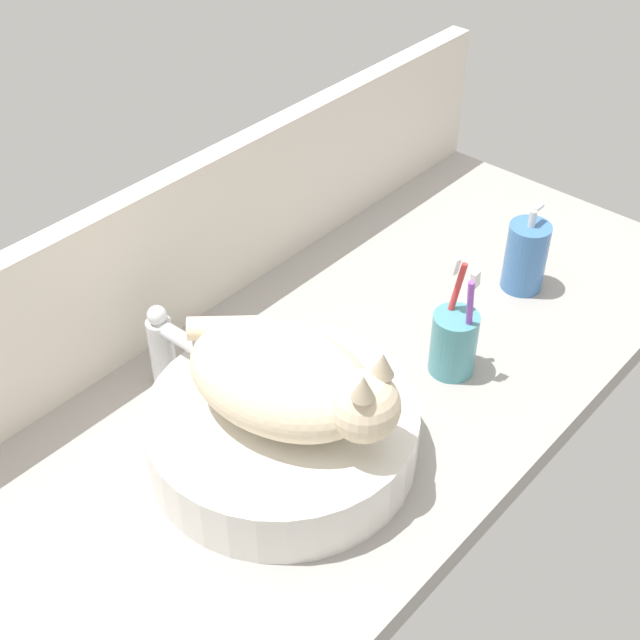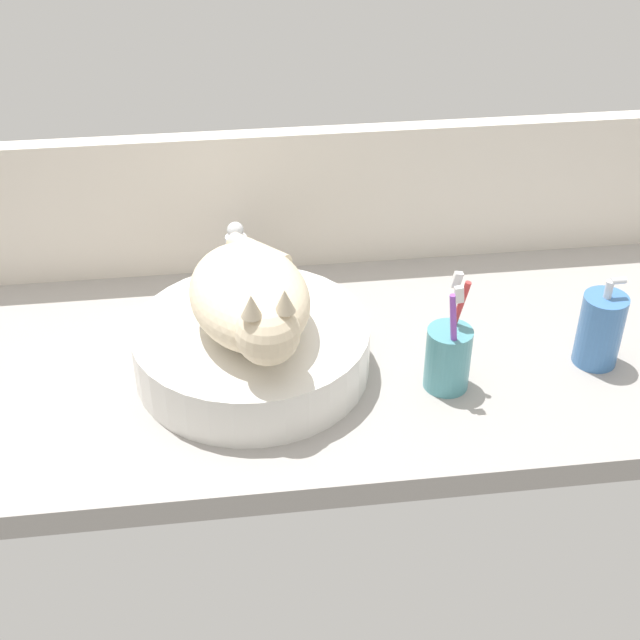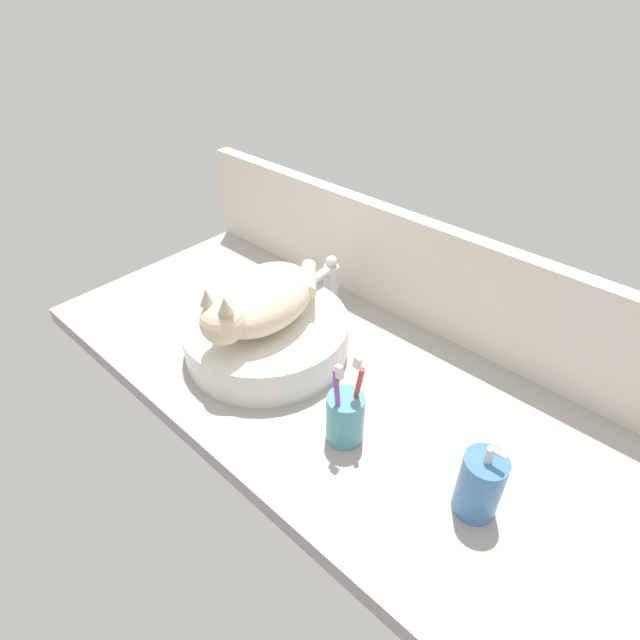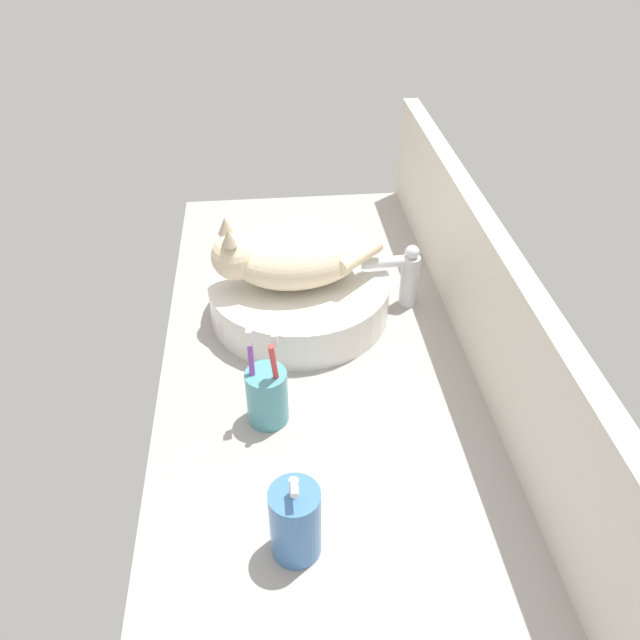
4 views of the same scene
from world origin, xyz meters
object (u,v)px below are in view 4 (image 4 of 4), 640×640
(cat, at_px, (291,255))
(sink_basin, at_px, (300,296))
(soap_dispenser, at_px, (295,522))
(toothbrush_cup, at_px, (267,395))
(faucet, at_px, (404,274))

(cat, bearing_deg, sink_basin, 102.04)
(sink_basin, distance_m, soap_dispenser, 0.53)
(sink_basin, height_order, soap_dispenser, soap_dispenser)
(toothbrush_cup, bearing_deg, cat, 168.08)
(sink_basin, xyz_separation_m, toothbrush_cup, (0.28, -0.07, 0.01))
(cat, height_order, faucet, cat)
(sink_basin, distance_m, faucet, 0.21)
(cat, distance_m, faucet, 0.23)
(sink_basin, xyz_separation_m, cat, (0.00, -0.01, 0.10))
(cat, bearing_deg, faucet, 93.22)
(sink_basin, distance_m, cat, 0.10)
(sink_basin, bearing_deg, faucet, 92.64)
(faucet, relative_size, toothbrush_cup, 0.73)
(cat, xyz_separation_m, faucet, (-0.01, 0.22, -0.06))
(cat, bearing_deg, soap_dispenser, -3.25)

